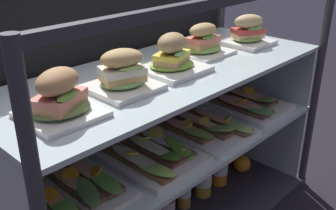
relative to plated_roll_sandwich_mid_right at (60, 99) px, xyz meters
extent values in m
cylinder|color=#333338|center=(1.07, -0.18, -0.24)|extent=(0.03, 0.03, 0.92)
cylinder|color=#333338|center=(1.07, 0.32, -0.24)|extent=(0.03, 0.03, 0.92)
cube|color=black|center=(0.45, 0.33, -0.22)|extent=(1.22, 0.01, 0.89)
cube|color=silver|center=(1.05, 0.07, -0.50)|extent=(0.01, 0.47, 0.34)
cube|color=silver|center=(0.45, 0.07, -0.32)|extent=(1.23, 0.48, 0.01)
cube|color=silver|center=(1.05, 0.07, -0.19)|extent=(0.01, 0.47, 0.25)
cube|color=silver|center=(0.45, 0.07, -0.06)|extent=(1.23, 0.48, 0.01)
cube|color=white|center=(0.00, 0.00, -0.04)|extent=(0.18, 0.18, 0.01)
ellipsoid|color=olive|center=(0.00, 0.00, -0.02)|extent=(0.15, 0.13, 0.02)
cube|color=tan|center=(0.00, 0.00, -0.01)|extent=(0.15, 0.12, 0.02)
cube|color=#CE745F|center=(0.00, 0.00, 0.00)|extent=(0.15, 0.13, 0.02)
ellipsoid|color=olive|center=(0.00, -0.04, 0.02)|extent=(0.08, 0.06, 0.02)
ellipsoid|color=#AB794E|center=(0.00, 0.00, 0.04)|extent=(0.15, 0.13, 0.06)
cube|color=white|center=(0.22, 0.03, -0.04)|extent=(0.18, 0.18, 0.02)
ellipsoid|color=#7BB261|center=(0.22, 0.03, -0.02)|extent=(0.13, 0.11, 0.02)
cube|color=#DEAF68|center=(0.22, 0.03, -0.01)|extent=(0.14, 0.11, 0.02)
cube|color=beige|center=(0.22, 0.03, 0.01)|extent=(0.14, 0.12, 0.02)
ellipsoid|color=#92B757|center=(0.22, -0.01, 0.02)|extent=(0.08, 0.05, 0.02)
ellipsoid|color=tan|center=(0.22, 0.03, 0.05)|extent=(0.14, 0.12, 0.05)
cube|color=white|center=(0.43, 0.04, -0.04)|extent=(0.20, 0.20, 0.02)
ellipsoid|color=#7DAE3B|center=(0.43, 0.04, -0.02)|extent=(0.15, 0.13, 0.02)
cube|color=tan|center=(0.43, 0.04, -0.01)|extent=(0.14, 0.12, 0.02)
cube|color=yellow|center=(0.43, 0.04, 0.01)|extent=(0.14, 0.12, 0.02)
ellipsoid|color=#91CD68|center=(0.43, 0.00, 0.02)|extent=(0.07, 0.05, 0.02)
ellipsoid|color=#A28455|center=(0.43, 0.04, 0.05)|extent=(0.14, 0.12, 0.06)
cube|color=white|center=(0.66, 0.10, -0.04)|extent=(0.19, 0.19, 0.01)
ellipsoid|color=#7EB352|center=(0.66, 0.10, -0.03)|extent=(0.15, 0.13, 0.02)
cube|color=tan|center=(0.66, 0.10, -0.02)|extent=(0.12, 0.07, 0.02)
cube|color=#E77A64|center=(0.66, 0.10, 0.00)|extent=(0.12, 0.08, 0.02)
ellipsoid|color=#538E33|center=(0.66, 0.06, 0.02)|extent=(0.07, 0.03, 0.01)
ellipsoid|color=tan|center=(0.66, 0.10, 0.04)|extent=(0.13, 0.08, 0.05)
cube|color=white|center=(0.88, 0.05, -0.04)|extent=(0.18, 0.18, 0.02)
ellipsoid|color=#789F4D|center=(0.88, 0.05, -0.02)|extent=(0.13, 0.11, 0.02)
cube|color=#E8C485|center=(0.88, 0.05, -0.01)|extent=(0.14, 0.11, 0.02)
cube|color=#CD4339|center=(0.88, 0.05, 0.01)|extent=(0.14, 0.12, 0.02)
ellipsoid|color=#63A84E|center=(0.88, 0.02, 0.02)|extent=(0.07, 0.05, 0.01)
ellipsoid|color=tan|center=(0.88, 0.05, 0.04)|extent=(0.14, 0.12, 0.05)
cube|color=white|center=(0.03, 0.07, -0.31)|extent=(0.25, 0.37, 0.01)
cube|color=brown|center=(-0.04, 0.06, -0.29)|extent=(0.06, 0.27, 0.01)
ellipsoid|color=#7BC648|center=(-0.04, -0.02, -0.28)|extent=(0.06, 0.14, 0.04)
ellipsoid|color=#F1A47A|center=(-0.04, 0.06, -0.28)|extent=(0.05, 0.22, 0.01)
cylinder|color=orange|center=(-0.05, 0.03, -0.27)|extent=(0.06, 0.06, 0.02)
cube|color=brown|center=(0.04, 0.06, -0.29)|extent=(0.06, 0.27, 0.01)
ellipsoid|color=#5B9048|center=(0.04, -0.02, -0.28)|extent=(0.09, 0.15, 0.03)
ellipsoid|color=#F1A981|center=(0.04, 0.06, -0.28)|extent=(0.05, 0.22, 0.01)
cylinder|color=orange|center=(0.04, 0.06, -0.27)|extent=(0.07, 0.07, 0.03)
cube|color=brown|center=(0.10, 0.06, -0.29)|extent=(0.06, 0.28, 0.02)
ellipsoid|color=#67B549|center=(0.10, -0.02, -0.28)|extent=(0.06, 0.14, 0.02)
ellipsoid|color=#EBA484|center=(0.10, 0.06, -0.28)|extent=(0.05, 0.23, 0.01)
cylinder|color=orange|center=(0.10, 0.03, -0.27)|extent=(0.05, 0.06, 0.02)
cube|color=white|center=(0.31, 0.04, -0.30)|extent=(0.25, 0.37, 0.02)
cube|color=brown|center=(0.24, 0.01, -0.29)|extent=(0.06, 0.29, 0.01)
ellipsoid|color=#A4D557|center=(0.24, -0.08, -0.28)|extent=(0.07, 0.15, 0.03)
ellipsoid|color=beige|center=(0.24, 0.01, -0.28)|extent=(0.05, 0.23, 0.01)
cylinder|color=#FADB4A|center=(0.24, 0.03, -0.27)|extent=(0.06, 0.07, 0.02)
cube|color=brown|center=(0.32, 0.03, -0.29)|extent=(0.06, 0.26, 0.01)
ellipsoid|color=#559030|center=(0.32, -0.05, -0.28)|extent=(0.08, 0.14, 0.05)
ellipsoid|color=#E5F1C0|center=(0.32, 0.03, -0.27)|extent=(0.05, 0.20, 0.02)
cylinder|color=#EDE349|center=(0.33, 0.06, -0.26)|extent=(0.06, 0.06, 0.03)
cube|color=brown|center=(0.38, 0.03, -0.29)|extent=(0.06, 0.26, 0.01)
ellipsoid|color=#659D32|center=(0.38, -0.05, -0.28)|extent=(0.07, 0.14, 0.05)
ellipsoid|color=silver|center=(0.38, 0.03, -0.28)|extent=(0.05, 0.21, 0.01)
cylinder|color=#FEDD4A|center=(0.39, 0.07, -0.27)|extent=(0.06, 0.06, 0.02)
cube|color=white|center=(0.58, 0.03, -0.31)|extent=(0.25, 0.37, 0.01)
cube|color=brown|center=(0.50, 0.05, -0.29)|extent=(0.06, 0.24, 0.01)
ellipsoid|color=#799948|center=(0.50, -0.02, -0.28)|extent=(0.08, 0.13, 0.02)
ellipsoid|color=#EE9E7F|center=(0.50, 0.05, -0.28)|extent=(0.05, 0.19, 0.02)
cylinder|color=#EBD549|center=(0.51, 0.04, -0.26)|extent=(0.06, 0.06, 0.02)
cube|color=brown|center=(0.58, 0.04, -0.29)|extent=(0.06, 0.29, 0.01)
ellipsoid|color=#8EBF5D|center=(0.58, -0.04, -0.28)|extent=(0.06, 0.15, 0.05)
ellipsoid|color=#DDA88F|center=(0.58, 0.04, -0.28)|extent=(0.05, 0.23, 0.02)
cylinder|color=#F3E147|center=(0.57, 0.00, -0.27)|extent=(0.05, 0.05, 0.02)
cube|color=brown|center=(0.65, 0.00, -0.29)|extent=(0.06, 0.28, 0.01)
ellipsoid|color=#92BD63|center=(0.65, -0.09, -0.28)|extent=(0.06, 0.14, 0.02)
ellipsoid|color=#E29E81|center=(0.65, 0.00, -0.28)|extent=(0.05, 0.22, 0.02)
cylinder|color=yellow|center=(0.65, -0.04, -0.27)|extent=(0.05, 0.05, 0.02)
cube|color=white|center=(0.88, 0.04, -0.30)|extent=(0.25, 0.37, 0.02)
cube|color=brown|center=(0.82, 0.02, -0.29)|extent=(0.09, 0.28, 0.01)
ellipsoid|color=#50934C|center=(0.82, -0.06, -0.28)|extent=(0.08, 0.14, 0.02)
ellipsoid|color=#EDA58F|center=(0.82, 0.02, -0.27)|extent=(0.07, 0.23, 0.02)
cylinder|color=orange|center=(0.81, 0.01, -0.26)|extent=(0.06, 0.05, 0.03)
cube|color=brown|center=(0.92, 0.05, -0.29)|extent=(0.09, 0.25, 0.01)
ellipsoid|color=#89B94C|center=(0.92, -0.03, -0.28)|extent=(0.11, 0.14, 0.04)
ellipsoid|color=#F4A381|center=(0.92, 0.05, -0.27)|extent=(0.07, 0.20, 0.02)
cylinder|color=orange|center=(0.93, 0.04, -0.26)|extent=(0.07, 0.07, 0.03)
cylinder|color=black|center=(0.19, 0.06, -0.47)|extent=(0.04, 0.04, 0.01)
cylinder|color=#A31A3B|center=(0.31, 0.04, -0.45)|extent=(0.03, 0.03, 0.05)
cylinder|color=gold|center=(0.31, 0.04, -0.42)|extent=(0.04, 0.04, 0.01)
cylinder|color=maroon|center=(0.42, 0.05, -0.58)|extent=(0.06, 0.06, 0.17)
cylinder|color=silver|center=(0.42, 0.05, -0.58)|extent=(0.06, 0.06, 0.05)
cylinder|color=#9D253F|center=(0.42, 0.05, -0.48)|extent=(0.04, 0.04, 0.03)
cylinder|color=black|center=(0.42, 0.05, -0.46)|extent=(0.04, 0.04, 0.01)
cylinder|color=gold|center=(0.55, 0.07, -0.60)|extent=(0.06, 0.06, 0.14)
cylinder|color=white|center=(0.55, 0.07, -0.59)|extent=(0.06, 0.06, 0.05)
cylinder|color=gold|center=(0.55, 0.07, -0.50)|extent=(0.03, 0.03, 0.05)
cylinder|color=#2872B8|center=(0.55, 0.07, -0.47)|extent=(0.03, 0.03, 0.01)
cylinder|color=gold|center=(0.66, 0.06, -0.58)|extent=(0.07, 0.07, 0.17)
cylinder|color=white|center=(0.66, 0.06, -0.58)|extent=(0.07, 0.07, 0.06)
cylinder|color=gold|center=(0.66, 0.06, -0.47)|extent=(0.03, 0.03, 0.05)
cylinder|color=gold|center=(0.66, 0.06, -0.44)|extent=(0.04, 0.04, 0.01)
cylinder|color=orange|center=(0.78, 0.06, -0.57)|extent=(0.07, 0.07, 0.19)
cylinder|color=silver|center=(0.78, 0.06, -0.58)|extent=(0.07, 0.07, 0.06)
cylinder|color=orange|center=(0.78, 0.06, -0.46)|extent=(0.03, 0.03, 0.05)
cylinder|color=silver|center=(0.78, 0.06, -0.43)|extent=(0.04, 0.04, 0.01)
sphere|color=orange|center=(0.97, 0.12, -0.63)|extent=(0.08, 0.08, 0.08)
sphere|color=orange|center=(0.93, 0.04, -0.63)|extent=(0.08, 0.08, 0.08)
camera|label=1|loc=(-0.45, -0.79, 0.37)|focal=42.17mm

